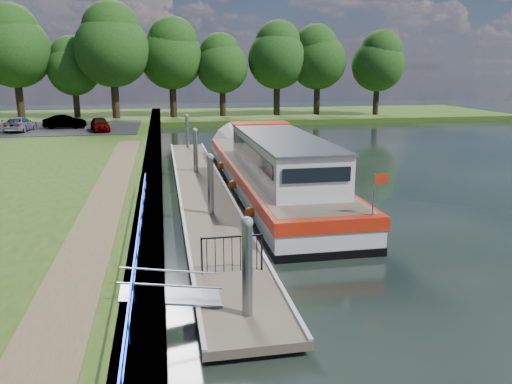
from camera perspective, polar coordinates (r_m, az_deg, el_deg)
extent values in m
plane|color=black|center=(13.39, -1.35, -14.36)|extent=(160.00, 160.00, 0.00)
cube|color=#473D2D|center=(27.29, -11.84, 1.11)|extent=(1.10, 90.00, 0.78)
cube|color=#2D4915|center=(65.40, 1.62, 8.74)|extent=(60.00, 18.00, 0.60)
cube|color=brown|center=(20.55, -17.32, -2.32)|extent=(1.60, 40.00, 0.05)
cube|color=black|center=(50.76, -21.14, 6.84)|extent=(14.00, 12.00, 0.06)
cube|color=#0C2DBF|center=(15.44, -13.39, -4.81)|extent=(0.04, 18.00, 0.04)
cube|color=#0C2DBF|center=(15.56, -13.32, -6.03)|extent=(0.03, 18.00, 0.03)
cylinder|color=#0C2DBF|center=(10.99, -14.37, -14.88)|extent=(0.04, 0.04, 0.72)
cylinder|color=#0C2DBF|center=(12.77, -13.86, -10.57)|extent=(0.04, 0.04, 0.72)
cylinder|color=#0C2DBF|center=(14.62, -13.48, -7.33)|extent=(0.04, 0.04, 0.72)
cylinder|color=#0C2DBF|center=(16.50, -13.19, -4.82)|extent=(0.04, 0.04, 0.72)
cylinder|color=#0C2DBF|center=(18.40, -12.96, -2.83)|extent=(0.04, 0.04, 0.72)
cylinder|color=#0C2DBF|center=(20.32, -12.77, -1.21)|extent=(0.04, 0.04, 0.72)
cylinder|color=#0C2DBF|center=(22.26, -12.62, 0.12)|extent=(0.04, 0.04, 0.72)
cylinder|color=#0C2DBF|center=(24.21, -12.49, 1.24)|extent=(0.04, 0.04, 0.72)
cube|color=brown|center=(25.43, -6.14, 0.13)|extent=(2.50, 30.00, 0.24)
cube|color=#9EA0A3|center=(14.24, -2.02, -12.29)|extent=(2.30, 5.00, 0.30)
cube|color=#9EA0A3|center=(21.65, -5.25, -2.97)|extent=(2.30, 5.00, 0.30)
cube|color=#9EA0A3|center=(29.37, -6.77, 1.55)|extent=(2.30, 5.00, 0.30)
cube|color=#9EA0A3|center=(37.21, -7.66, 4.17)|extent=(2.30, 5.00, 0.30)
cube|color=#9EA0A3|center=(25.51, -3.48, 0.58)|extent=(0.12, 30.00, 0.06)
cube|color=#9EA0A3|center=(25.34, -8.83, 0.34)|extent=(0.12, 30.00, 0.06)
cylinder|color=gray|center=(12.45, -1.00, -10.98)|extent=(0.26, 0.26, 3.40)
sphere|color=gray|center=(11.83, -1.03, -3.50)|extent=(0.30, 0.30, 0.30)
cylinder|color=gray|center=(20.88, -5.18, -0.61)|extent=(0.26, 0.26, 3.40)
sphere|color=gray|center=(20.52, -5.28, 3.99)|extent=(0.30, 0.30, 0.30)
cylinder|color=gray|center=(29.65, -6.90, 3.73)|extent=(0.26, 0.26, 3.40)
sphere|color=gray|center=(29.40, -7.00, 6.99)|extent=(0.30, 0.30, 0.30)
cylinder|color=gray|center=(38.53, -7.84, 6.08)|extent=(0.26, 0.26, 3.40)
sphere|color=gray|center=(38.33, -7.93, 8.60)|extent=(0.30, 0.30, 0.30)
cube|color=#A5A8AD|center=(13.42, -9.70, -11.61)|extent=(2.58, 1.00, 0.43)
cube|color=#A5A8AD|center=(12.78, -9.75, -10.51)|extent=(2.58, 0.04, 0.41)
cube|color=#A5A8AD|center=(13.66, -9.83, -8.85)|extent=(2.58, 0.04, 0.41)
cube|color=black|center=(14.87, -6.22, -7.28)|extent=(0.05, 0.05, 1.15)
cube|color=black|center=(15.09, 0.65, -6.86)|extent=(0.05, 0.05, 1.15)
cube|color=black|center=(14.77, -2.78, -5.13)|extent=(1.85, 0.05, 0.05)
cube|color=black|center=(14.88, -5.64, -7.25)|extent=(0.02, 0.02, 1.10)
cube|color=black|center=(14.90, -4.68, -7.19)|extent=(0.02, 0.02, 1.10)
cube|color=black|center=(14.92, -3.71, -7.14)|extent=(0.02, 0.02, 1.10)
cube|color=black|center=(14.95, -2.76, -7.08)|extent=(0.02, 0.02, 1.10)
cube|color=black|center=(14.99, -1.80, -7.02)|extent=(0.02, 0.02, 1.10)
cube|color=black|center=(15.02, -0.85, -6.96)|extent=(0.02, 0.02, 1.10)
cube|color=black|center=(15.07, 0.09, -6.90)|extent=(0.02, 0.02, 1.10)
cube|color=black|center=(26.47, 1.58, 0.18)|extent=(4.00, 20.00, 0.55)
cube|color=silver|center=(26.33, 1.59, 1.45)|extent=(3.96, 19.90, 0.65)
cube|color=red|center=(26.22, 1.59, 2.65)|extent=(4.04, 20.00, 0.48)
cube|color=brown|center=(26.17, 1.60, 3.16)|extent=(3.68, 19.20, 0.04)
cone|color=silver|center=(36.39, -1.90, 4.86)|extent=(4.00, 1.50, 4.00)
cube|color=silver|center=(23.61, 2.90, 4.13)|extent=(3.00, 11.00, 1.75)
cube|color=gray|center=(23.47, 2.93, 6.34)|extent=(3.10, 11.20, 0.10)
cube|color=black|center=(23.26, -0.74, 4.62)|extent=(0.04, 10.00, 0.55)
cube|color=black|center=(23.97, 6.46, 4.81)|extent=(0.04, 10.00, 0.55)
cube|color=black|center=(28.94, 0.32, 6.49)|extent=(2.60, 0.04, 0.55)
cube|color=black|center=(18.32, 6.97, 1.92)|extent=(2.60, 0.04, 0.55)
cube|color=red|center=(28.51, 0.46, 7.89)|extent=(3.20, 1.60, 0.06)
cylinder|color=gray|center=(17.43, 13.28, -0.33)|extent=(0.05, 0.05, 1.50)
cube|color=red|center=(17.41, 14.13, 1.47)|extent=(0.50, 0.02, 0.35)
sphere|color=#C7450B|center=(20.22, -0.68, -2.36)|extent=(0.44, 0.44, 0.44)
sphere|color=#C7450B|center=(25.00, -2.68, 0.83)|extent=(0.44, 0.44, 0.44)
sphere|color=#C7450B|center=(29.85, -4.04, 2.99)|extent=(0.44, 0.44, 0.44)
imported|color=#594C47|center=(20.07, 1.85, 2.37)|extent=(0.56, 0.71, 1.72)
cylinder|color=#332316|center=(63.05, -25.38, 9.41)|extent=(0.83, 0.83, 4.21)
sphere|color=#173A11|center=(62.97, -25.90, 14.28)|extent=(7.95, 7.95, 7.95)
sphere|color=#173A11|center=(63.21, -26.28, 16.05)|extent=(6.31, 6.31, 6.31)
cylinder|color=#332316|center=(62.38, -19.82, 9.38)|extent=(0.70, 0.70, 3.10)
sphere|color=#173A11|center=(62.24, -20.12, 13.00)|extent=(5.85, 5.85, 5.85)
sphere|color=#173A11|center=(62.44, -20.38, 14.33)|extent=(4.65, 4.65, 4.65)
cylinder|color=#332316|center=(59.30, -15.77, 10.05)|extent=(0.84, 0.84, 4.29)
sphere|color=#173A11|center=(59.22, -16.13, 15.34)|extent=(8.10, 8.10, 8.10)
sphere|color=#173A11|center=(59.46, -16.21, 17.29)|extent=(6.44, 6.44, 6.44)
cylinder|color=#332316|center=(61.12, -9.45, 10.27)|extent=(0.79, 0.79, 3.83)
sphere|color=#173A11|center=(61.00, -9.64, 14.87)|extent=(7.24, 7.24, 7.24)
sphere|color=#173A11|center=(60.84, -9.52, 16.58)|extent=(5.75, 5.75, 5.75)
cylinder|color=#332316|center=(61.30, -3.82, 10.17)|extent=(0.72, 0.72, 3.26)
sphere|color=#173A11|center=(61.16, -3.89, 14.07)|extent=(6.16, 6.16, 6.16)
sphere|color=#173A11|center=(61.40, -4.13, 15.50)|extent=(4.89, 4.89, 4.89)
cylinder|color=#332316|center=(62.74, 2.38, 10.51)|extent=(0.78, 0.78, 3.77)
sphere|color=#173A11|center=(62.63, 2.43, 14.92)|extent=(7.13, 7.13, 7.13)
sphere|color=#173A11|center=(62.94, 2.51, 16.54)|extent=(5.66, 5.66, 5.66)
cylinder|color=#332316|center=(64.12, 6.96, 10.45)|extent=(0.77, 0.77, 3.65)
sphere|color=#173A11|center=(64.00, 7.09, 14.61)|extent=(6.89, 6.89, 6.89)
sphere|color=#173A11|center=(63.95, 6.81, 16.17)|extent=(5.47, 5.47, 5.47)
cylinder|color=#332316|center=(64.90, 13.55, 10.10)|extent=(0.74, 0.74, 3.41)
sphere|color=#173A11|center=(64.77, 13.77, 13.94)|extent=(6.43, 6.43, 6.43)
sphere|color=#173A11|center=(64.69, 14.13, 15.35)|extent=(5.11, 5.11, 5.11)
imported|color=#999999|center=(46.90, -17.41, 7.42)|extent=(2.18, 3.83, 1.23)
imported|color=#999999|center=(50.00, -21.02, 7.50)|extent=(3.74, 1.34, 1.23)
imported|color=#999999|center=(49.50, -25.36, 7.04)|extent=(2.13, 4.44, 1.25)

